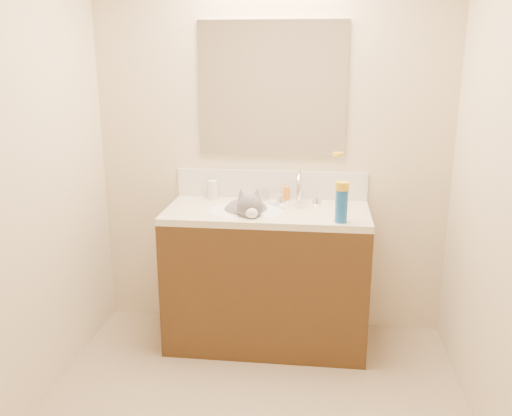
% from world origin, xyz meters
% --- Properties ---
extents(room_shell, '(2.24, 2.54, 2.52)m').
position_xyz_m(room_shell, '(0.00, 0.00, 1.49)').
color(room_shell, beige).
rests_on(room_shell, ground).
extents(vanity_cabinet, '(1.20, 0.55, 0.82)m').
position_xyz_m(vanity_cabinet, '(0.00, 0.97, 0.41)').
color(vanity_cabinet, '#3F2711').
rests_on(vanity_cabinet, ground).
extents(counter_slab, '(1.20, 0.55, 0.04)m').
position_xyz_m(counter_slab, '(0.00, 0.97, 0.84)').
color(counter_slab, beige).
rests_on(counter_slab, vanity_cabinet).
extents(basin, '(0.45, 0.36, 0.14)m').
position_xyz_m(basin, '(-0.12, 0.94, 0.79)').
color(basin, white).
rests_on(basin, vanity_cabinet).
extents(faucet, '(0.28, 0.20, 0.21)m').
position_xyz_m(faucet, '(0.18, 1.11, 0.95)').
color(faucet, silver).
rests_on(faucet, counter_slab).
extents(cat, '(0.39, 0.43, 0.32)m').
position_xyz_m(cat, '(-0.12, 0.95, 0.83)').
color(cat, '#555355').
rests_on(cat, basin).
extents(backsplash, '(1.20, 0.02, 0.18)m').
position_xyz_m(backsplash, '(0.00, 1.24, 0.95)').
color(backsplash, silver).
rests_on(backsplash, counter_slab).
extents(mirror, '(0.90, 0.02, 0.80)m').
position_xyz_m(mirror, '(0.00, 1.24, 1.54)').
color(mirror, white).
rests_on(mirror, room_shell).
extents(pill_bottle, '(0.08, 0.08, 0.12)m').
position_xyz_m(pill_bottle, '(-0.37, 1.18, 0.92)').
color(pill_bottle, silver).
rests_on(pill_bottle, counter_slab).
extents(pill_label, '(0.08, 0.08, 0.04)m').
position_xyz_m(pill_label, '(-0.37, 1.18, 0.91)').
color(pill_label, '#E14F25').
rests_on(pill_label, pill_bottle).
extents(silver_jar, '(0.06, 0.06, 0.06)m').
position_xyz_m(silver_jar, '(-0.04, 1.19, 0.89)').
color(silver_jar, '#B7B7BC').
rests_on(silver_jar, counter_slab).
extents(amber_bottle, '(0.04, 0.04, 0.09)m').
position_xyz_m(amber_bottle, '(0.10, 1.19, 0.90)').
color(amber_bottle, orange).
rests_on(amber_bottle, counter_slab).
extents(toothbrush, '(0.11, 0.12, 0.01)m').
position_xyz_m(toothbrush, '(0.05, 1.05, 0.87)').
color(toothbrush, silver).
rests_on(toothbrush, counter_slab).
extents(toothbrush_head, '(0.03, 0.03, 0.02)m').
position_xyz_m(toothbrush_head, '(0.05, 1.05, 0.87)').
color(toothbrush_head, '#6C93E7').
rests_on(toothbrush_head, counter_slab).
extents(spray_can, '(0.09, 0.09, 0.18)m').
position_xyz_m(spray_can, '(0.42, 0.77, 0.95)').
color(spray_can, '#1755A4').
rests_on(spray_can, counter_slab).
extents(spray_cap, '(0.09, 0.09, 0.04)m').
position_xyz_m(spray_cap, '(0.42, 0.77, 1.06)').
color(spray_cap, gold).
rests_on(spray_cap, spray_can).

